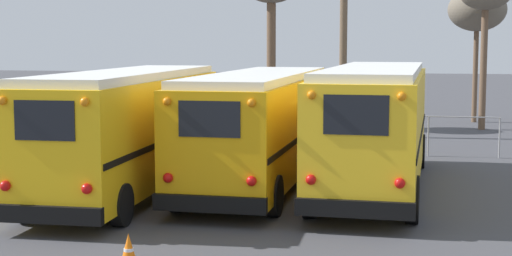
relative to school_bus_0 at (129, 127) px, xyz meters
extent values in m
plane|color=#424247|center=(3.17, 0.88, -1.75)|extent=(160.00, 160.00, 0.00)
cube|color=yellow|center=(0.00, 0.02, -0.07)|extent=(2.40, 9.94, 2.70)
cube|color=white|center=(0.00, 0.02, 1.38)|extent=(2.21, 9.54, 0.20)
cube|color=black|center=(0.03, -4.99, -1.23)|extent=(2.38, 0.21, 0.36)
cube|color=black|center=(0.03, -4.96, 0.67)|extent=(1.29, 0.04, 0.81)
sphere|color=red|center=(-0.85, -5.00, -0.67)|extent=(0.22, 0.22, 0.22)
sphere|color=orange|center=(-0.85, -5.00, 1.06)|extent=(0.18, 0.18, 0.18)
sphere|color=red|center=(0.91, -4.99, -0.67)|extent=(0.22, 0.22, 0.22)
sphere|color=orange|center=(0.91, -4.99, 1.06)|extent=(0.18, 0.18, 0.18)
cube|color=black|center=(-1.18, 0.01, -0.27)|extent=(0.08, 9.73, 0.14)
cube|color=black|center=(1.18, 0.02, -0.27)|extent=(0.08, 9.73, 0.14)
cylinder|color=black|center=(-1.11, 3.68, -1.27)|extent=(0.29, 0.95, 0.94)
cylinder|color=black|center=(1.07, 3.69, -1.27)|extent=(0.29, 0.95, 0.94)
cylinder|color=black|center=(-1.07, -3.65, -1.27)|extent=(0.29, 0.95, 0.94)
cylinder|color=black|center=(1.11, -3.64, -1.27)|extent=(0.29, 0.95, 0.94)
cube|color=#E5A00C|center=(3.17, 1.82, -0.11)|extent=(2.77, 10.41, 2.59)
cube|color=white|center=(3.17, 1.82, 1.29)|extent=(2.56, 9.99, 0.20)
cube|color=black|center=(3.02, -3.39, -1.23)|extent=(2.53, 0.27, 0.36)
cube|color=black|center=(3.02, -3.36, 0.60)|extent=(1.36, 0.07, 0.78)
sphere|color=red|center=(2.09, -3.37, -0.69)|extent=(0.22, 0.22, 0.22)
sphere|color=orange|center=(2.09, -3.37, 0.97)|extent=(0.18, 0.18, 0.18)
sphere|color=red|center=(3.94, -3.42, -0.69)|extent=(0.22, 0.22, 0.22)
sphere|color=orange|center=(3.94, -3.42, 0.97)|extent=(0.18, 0.18, 0.18)
cube|color=black|center=(1.92, 1.86, -0.31)|extent=(0.32, 10.13, 0.14)
cube|color=black|center=(4.42, 1.79, -0.31)|extent=(0.32, 10.13, 0.14)
cylinder|color=black|center=(2.12, 5.72, -1.26)|extent=(0.31, 0.97, 0.97)
cylinder|color=black|center=(4.44, 5.66, -1.26)|extent=(0.31, 0.97, 0.97)
cylinder|color=black|center=(1.90, -2.01, -1.26)|extent=(0.31, 0.97, 0.97)
cylinder|color=black|center=(4.21, -2.08, -1.26)|extent=(0.31, 0.97, 0.97)
cube|color=yellow|center=(6.33, 1.78, 0.00)|extent=(2.85, 10.54, 2.74)
cube|color=white|center=(6.33, 1.78, 1.47)|extent=(2.64, 10.11, 0.20)
cube|color=black|center=(6.12, -3.49, -1.19)|extent=(2.49, 0.30, 0.36)
cube|color=black|center=(6.12, -3.46, 0.75)|extent=(1.34, 0.08, 0.82)
sphere|color=red|center=(5.21, -3.46, -0.62)|extent=(0.22, 0.22, 0.22)
sphere|color=orange|center=(5.21, -3.46, 1.15)|extent=(0.18, 0.18, 0.18)
sphere|color=red|center=(7.03, -3.53, -0.62)|extent=(0.22, 0.22, 0.22)
sphere|color=orange|center=(7.03, -3.53, 1.15)|extent=(0.18, 0.18, 0.18)
cube|color=black|center=(5.11, 1.82, -0.21)|extent=(0.43, 10.23, 0.14)
cube|color=black|center=(7.56, 1.73, -0.21)|extent=(0.43, 10.23, 0.14)
cylinder|color=black|center=(5.36, 5.74, -1.21)|extent=(0.32, 1.08, 1.07)
cylinder|color=black|center=(7.62, 5.65, -1.21)|extent=(0.32, 1.08, 1.07)
cylinder|color=black|center=(5.04, -2.10, -1.21)|extent=(0.32, 1.08, 1.07)
cylinder|color=black|center=(7.31, -2.19, -1.21)|extent=(0.32, 1.08, 1.07)
cylinder|color=brown|center=(4.55, 13.50, 2.61)|extent=(0.32, 0.32, 8.71)
cylinder|color=brown|center=(10.58, 17.24, 1.07)|extent=(0.31, 0.31, 5.62)
cylinder|color=brown|center=(1.04, 16.20, 1.26)|extent=(0.42, 0.42, 6.01)
cylinder|color=brown|center=(10.53, 20.64, 0.64)|extent=(0.25, 0.25, 4.76)
ellipsoid|color=#6B6051|center=(10.53, 20.64, 3.80)|extent=(2.84, 2.84, 2.13)
cylinder|color=#939399|center=(-4.00, 8.26, -1.05)|extent=(0.06, 0.06, 1.40)
cylinder|color=#939399|center=(-1.61, 8.26, -1.05)|extent=(0.06, 0.06, 1.40)
cylinder|color=#939399|center=(0.78, 8.26, -1.05)|extent=(0.06, 0.06, 1.40)
cylinder|color=#939399|center=(3.17, 8.26, -1.05)|extent=(0.06, 0.06, 1.40)
cylinder|color=#939399|center=(5.56, 8.26, -1.05)|extent=(0.06, 0.06, 1.40)
cylinder|color=#939399|center=(7.94, 8.26, -1.05)|extent=(0.06, 0.06, 1.40)
cylinder|color=#939399|center=(10.33, 8.26, -1.05)|extent=(0.06, 0.06, 1.40)
cylinder|color=#939399|center=(3.17, 8.26, -0.35)|extent=(14.33, 0.04, 0.04)
cone|color=orange|center=(2.39, -6.72, -1.42)|extent=(0.36, 0.36, 0.65)
cylinder|color=white|center=(2.39, -6.72, -1.39)|extent=(0.17, 0.17, 0.07)
camera|label=1|loc=(7.07, -19.46, 2.25)|focal=55.00mm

